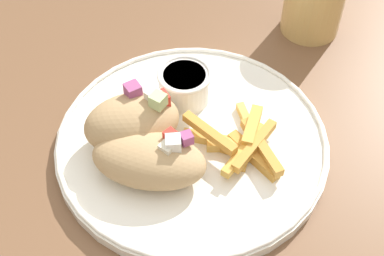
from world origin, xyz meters
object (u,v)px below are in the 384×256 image
at_px(plate, 192,141).
at_px(fries_pile, 243,143).
at_px(sauce_ramekin, 185,84).
at_px(pita_sandwich_far, 133,122).
at_px(pita_sandwich_near, 150,160).

distance_m(plate, fries_pile, 0.06).
bearing_deg(sauce_ramekin, pita_sandwich_far, -160.01).
relative_size(pita_sandwich_far, sauce_ramekin, 1.83).
xyz_separation_m(pita_sandwich_near, fries_pile, (0.11, -0.02, -0.01)).
bearing_deg(sauce_ramekin, fries_pile, -81.18).
bearing_deg(plate, fries_pile, -44.86).
bearing_deg(fries_pile, plate, 135.14).
distance_m(plate, pita_sandwich_near, 0.07).
distance_m(pita_sandwich_near, sauce_ramekin, 0.12).
xyz_separation_m(pita_sandwich_far, sauce_ramekin, (0.08, 0.03, -0.01)).
height_order(pita_sandwich_far, fries_pile, pita_sandwich_far).
bearing_deg(fries_pile, sauce_ramekin, 98.82).
bearing_deg(pita_sandwich_far, sauce_ramekin, 32.81).
distance_m(plate, sauce_ramekin, 0.07).
xyz_separation_m(pita_sandwich_near, sauce_ramekin, (0.09, 0.08, -0.00)).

